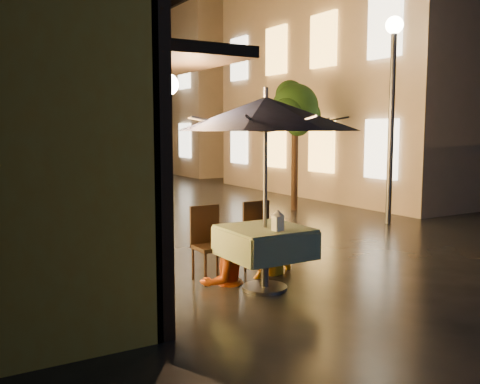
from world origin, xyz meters
TOP-DOWN VIEW (x-y plane):
  - ground at (0.00, 0.00)m, footprint 90.00×90.00m
  - east_building_near at (7.49, 6.50)m, footprint 7.30×9.30m
  - east_building_far at (7.49, 18.00)m, footprint 7.30×10.30m
  - street_tree at (2.41, 4.51)m, footprint 1.43×1.20m
  - streetlamp_near at (3.00, 2.00)m, footprint 0.36×0.36m
  - streetlamp_far at (3.00, 14.00)m, footprint 0.36×0.36m
  - cafe_table at (-1.78, -0.58)m, footprint 0.99×0.99m
  - patio_umbrella at (-1.78, -0.58)m, footprint 2.24×2.24m
  - cafe_chair_left at (-2.18, 0.16)m, footprint 0.42×0.42m
  - cafe_chair_right at (-1.38, 0.16)m, footprint 0.42×0.42m
  - table_lantern at (-1.78, -0.85)m, footprint 0.16×0.16m
  - person_orange at (-2.10, -0.08)m, footprint 0.81×0.70m
  - person_yellow at (-1.30, 0.01)m, footprint 1.06×0.79m
  - bicycle_0 at (-2.74, 3.31)m, footprint 1.97×1.34m
  - bicycle_1 at (-2.16, 4.95)m, footprint 1.50×0.45m
  - bicycle_2 at (-2.80, 5.42)m, footprint 1.74×0.91m
  - bicycle_3 at (-2.20, 6.13)m, footprint 1.74×0.91m
  - bicycle_4 at (-2.56, 8.07)m, footprint 1.72×1.08m
  - bicycle_5 at (-2.77, 8.09)m, footprint 1.67×0.70m
  - bicycle_6 at (-2.32, 9.23)m, footprint 1.90×1.15m

SIDE VIEW (x-z plane):
  - ground at x=0.00m, z-range 0.00..0.00m
  - bicycle_4 at x=-2.56m, z-range 0.00..0.86m
  - bicycle_2 at x=-2.80m, z-range 0.00..0.87m
  - bicycle_1 at x=-2.16m, z-range 0.00..0.90m
  - bicycle_6 at x=-2.32m, z-range 0.00..0.94m
  - bicycle_5 at x=-2.77m, z-range 0.00..0.98m
  - bicycle_0 at x=-2.74m, z-range 0.00..0.98m
  - bicycle_3 at x=-2.20m, z-range 0.00..1.00m
  - cafe_chair_left at x=-2.18m, z-range 0.05..1.03m
  - cafe_chair_right at x=-1.38m, z-range 0.05..1.03m
  - cafe_table at x=-1.78m, z-range 0.20..0.98m
  - person_orange at x=-2.10m, z-range 0.00..1.43m
  - person_yellow at x=-1.30m, z-range 0.00..1.47m
  - table_lantern at x=-1.78m, z-range 0.79..1.04m
  - patio_umbrella at x=-1.78m, z-range 0.92..3.38m
  - street_tree at x=2.41m, z-range 0.85..4.00m
  - streetlamp_near at x=3.00m, z-range 0.80..5.03m
  - streetlamp_far at x=3.00m, z-range 0.80..5.03m
  - east_building_near at x=7.49m, z-range 0.01..6.81m
  - east_building_far at x=7.49m, z-range 0.01..7.31m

